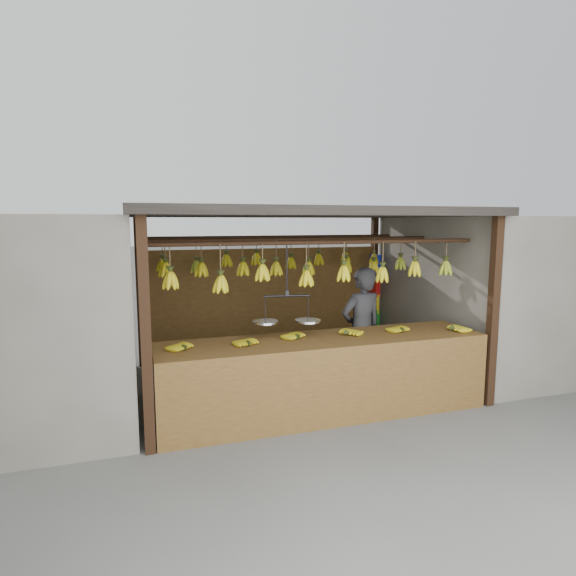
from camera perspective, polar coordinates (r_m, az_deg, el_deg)
name	(u,v)px	position (r m, az deg, el deg)	size (l,w,h in m)	color
ground	(295,383)	(6.85, 0.79, -11.17)	(80.00, 80.00, 0.00)	#5B5B57
stall	(287,240)	(6.79, -0.07, 5.65)	(4.30, 3.30, 2.40)	black
neighbor_right	(508,290)	(8.43, 24.63, -0.23)	(3.00, 3.00, 2.30)	slate
counter	(329,357)	(5.52, 4.83, -8.14)	(3.84, 0.87, 0.96)	brown
hanging_bananas	(295,267)	(6.50, 0.82, 2.48)	(3.62, 2.25, 0.39)	gold
balance_scale	(287,318)	(5.49, -0.15, -3.53)	(0.77, 0.38, 0.91)	black
vendor	(361,331)	(6.35, 8.69, -5.00)	(0.60, 0.40, 1.66)	#262628
bag_bundles	(374,293)	(8.58, 10.19, -0.60)	(0.08, 0.26, 1.30)	#1426BF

